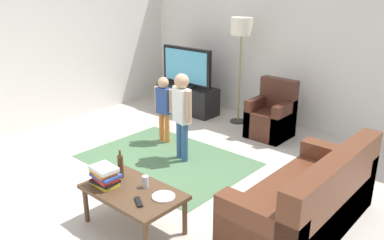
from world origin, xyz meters
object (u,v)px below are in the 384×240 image
(coffee_table, at_px, (133,194))
(book_stack, at_px, (105,176))
(armchair, at_px, (272,118))
(child_center, at_px, (182,109))
(floor_lamp, at_px, (242,32))
(soda_can, at_px, (145,182))
(child_near_tv, at_px, (164,104))
(plate, at_px, (164,197))
(tv, at_px, (187,67))
(tv_remote, at_px, (139,202))
(bottle, at_px, (121,166))
(couch, at_px, (310,204))
(tv_stand, at_px, (188,99))

(coffee_table, height_order, book_stack, book_stack)
(armchair, height_order, coffee_table, armchair)
(child_center, relative_size, coffee_table, 1.21)
(coffee_table, relative_size, book_stack, 3.49)
(floor_lamp, height_order, soda_can, floor_lamp)
(armchair, bearing_deg, soda_can, -83.65)
(child_center, xyz_separation_m, soda_can, (0.78, -1.37, -0.25))
(floor_lamp, xyz_separation_m, child_center, (0.32, -1.78, -0.82))
(child_near_tv, relative_size, plate, 4.60)
(tv, relative_size, tv_remote, 6.47)
(book_stack, bearing_deg, child_near_tv, 119.89)
(bottle, distance_m, tv_remote, 0.58)
(book_stack, bearing_deg, couch, 37.52)
(child_near_tv, bearing_deg, floor_lamp, 77.93)
(floor_lamp, distance_m, coffee_table, 3.63)
(coffee_table, bearing_deg, floor_lamp, 107.84)
(child_center, relative_size, tv_remote, 7.09)
(tv, distance_m, coffee_table, 3.77)
(child_center, xyz_separation_m, bottle, (0.43, -1.39, -0.18))
(soda_can, bearing_deg, armchair, 96.35)
(tv_stand, relative_size, soda_can, 10.00)
(child_center, xyz_separation_m, book_stack, (0.45, -1.61, -0.20))
(tv_stand, distance_m, plate, 3.88)
(floor_lamp, distance_m, bottle, 3.41)
(tv_stand, relative_size, coffee_table, 1.20)
(tv_stand, height_order, coffee_table, tv_stand)
(tv_remote, bearing_deg, child_center, 150.15)
(coffee_table, xyz_separation_m, plate, (0.32, 0.10, 0.06))
(armchair, bearing_deg, tv, 179.42)
(tv_stand, distance_m, child_near_tv, 1.57)
(tv_stand, xyz_separation_m, floor_lamp, (1.05, 0.15, 1.30))
(armchair, xyz_separation_m, coffee_table, (0.28, -3.08, 0.07))
(plate, bearing_deg, couch, 45.40)
(child_near_tv, xyz_separation_m, bottle, (1.07, -1.68, -0.06))
(coffee_table, xyz_separation_m, soda_can, (0.05, 0.12, 0.11))
(book_stack, xyz_separation_m, bottle, (-0.02, 0.22, 0.02))
(tv, distance_m, soda_can, 3.69)
(coffee_table, bearing_deg, couch, 40.13)
(child_center, relative_size, bottle, 4.04)
(bottle, bearing_deg, tv_stand, 120.87)
(floor_lamp, bearing_deg, armchair, -13.90)
(couch, distance_m, bottle, 1.92)
(tv, bearing_deg, floor_lamp, 9.33)
(bottle, height_order, soda_can, bottle)
(couch, xyz_separation_m, coffee_table, (-1.31, -1.11, 0.08))
(floor_lamp, bearing_deg, couch, -42.42)
(tv_stand, height_order, couch, couch)
(child_center, bearing_deg, floor_lamp, 100.16)
(couch, xyz_separation_m, armchair, (-1.59, 1.97, 0.01))
(tv_remote, bearing_deg, tv_stand, 155.20)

